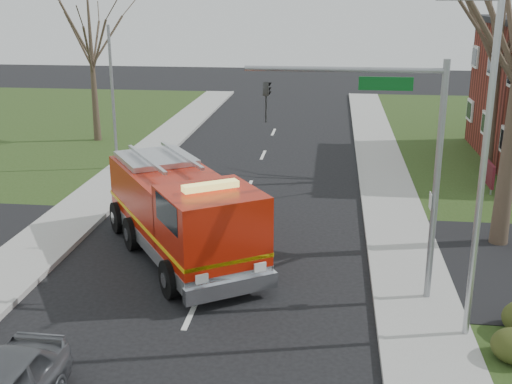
# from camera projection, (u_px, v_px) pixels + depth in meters

# --- Properties ---
(ground) EXTENTS (120.00, 120.00, 0.00)m
(ground) POSITION_uv_depth(u_px,v_px,m) (192.00, 313.00, 17.61)
(ground) COLOR black
(ground) RESTS_ON ground
(sidewalk_right) EXTENTS (2.40, 80.00, 0.15)m
(sidewalk_right) POSITION_uv_depth(u_px,v_px,m) (422.00, 323.00, 16.88)
(sidewalk_right) COLOR gray
(sidewalk_right) RESTS_ON ground
(health_center_sign) EXTENTS (0.12, 2.00, 1.40)m
(health_center_sign) POSITION_uv_depth(u_px,v_px,m) (488.00, 173.00, 28.00)
(health_center_sign) COLOR #52131D
(health_center_sign) RESTS_ON ground
(bare_tree_far) EXTENTS (5.25, 5.25, 10.50)m
(bare_tree_far) POSITION_uv_depth(u_px,v_px,m) (501.00, 38.00, 28.65)
(bare_tree_far) COLOR #403026
(bare_tree_far) RESTS_ON ground
(bare_tree_left) EXTENTS (4.50, 4.50, 9.00)m
(bare_tree_left) POSITION_uv_depth(u_px,v_px,m) (91.00, 46.00, 36.06)
(bare_tree_left) COLOR #403026
(bare_tree_left) RESTS_ON ground
(traffic_signal_mast) EXTENTS (5.29, 0.18, 6.80)m
(traffic_signal_mast) POSITION_uv_depth(u_px,v_px,m) (391.00, 138.00, 17.04)
(traffic_signal_mast) COLOR gray
(traffic_signal_mast) RESTS_ON ground
(streetlight_pole) EXTENTS (1.48, 0.16, 8.40)m
(streetlight_pole) POSITION_uv_depth(u_px,v_px,m) (481.00, 165.00, 14.97)
(streetlight_pole) COLOR #B7BABF
(streetlight_pole) RESTS_ON ground
(utility_pole_far) EXTENTS (0.14, 0.14, 7.00)m
(utility_pole_far) POSITION_uv_depth(u_px,v_px,m) (113.00, 100.00, 30.62)
(utility_pole_far) COLOR gray
(utility_pole_far) RESTS_ON ground
(fire_engine) EXTENTS (6.65, 8.23, 3.24)m
(fire_engine) POSITION_uv_depth(u_px,v_px,m) (182.00, 215.00, 20.90)
(fire_engine) COLOR #A51707
(fire_engine) RESTS_ON ground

